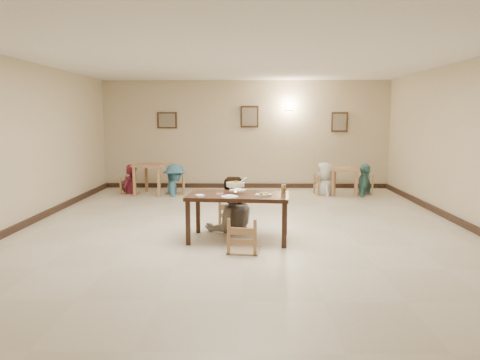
{
  "coord_description": "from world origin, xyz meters",
  "views": [
    {
      "loc": [
        0.08,
        -8.14,
        1.95
      ],
      "look_at": [
        -0.07,
        -0.15,
        0.9
      ],
      "focal_mm": 35.0,
      "sensor_mm": 36.0,
      "label": 1
    }
  ],
  "objects_px": {
    "main_diner": "(231,177)",
    "bg_chair_ll": "(130,178)",
    "main_table": "(238,199)",
    "drink_glass": "(284,190)",
    "bg_chair_rl": "(325,176)",
    "bg_diner_a": "(129,164)",
    "curry_warmer": "(235,184)",
    "bg_diner_d": "(365,163)",
    "chair_near": "(244,219)",
    "bg_chair_rr": "(365,177)",
    "bg_diner_b": "(175,164)",
    "bg_table_right": "(345,173)",
    "bg_table_left": "(152,169)",
    "bg_diner_c": "(325,163)",
    "chair_far": "(233,201)",
    "bg_chair_lr": "(175,175)"
  },
  "relations": [
    {
      "from": "curry_warmer",
      "to": "main_diner",
      "type": "bearing_deg",
      "value": 98.51
    },
    {
      "from": "drink_glass",
      "to": "bg_diner_b",
      "type": "relative_size",
      "value": 0.1
    },
    {
      "from": "curry_warmer",
      "to": "bg_diner_c",
      "type": "bearing_deg",
      "value": 64.68
    },
    {
      "from": "bg_chair_ll",
      "to": "chair_far",
      "type": "bearing_deg",
      "value": -134.5
    },
    {
      "from": "main_diner",
      "to": "bg_diner_a",
      "type": "height_order",
      "value": "main_diner"
    },
    {
      "from": "bg_chair_lr",
      "to": "bg_table_left",
      "type": "bearing_deg",
      "value": -103.36
    },
    {
      "from": "bg_table_left",
      "to": "bg_diner_d",
      "type": "xyz_separation_m",
      "value": [
        5.47,
        0.04,
        0.16
      ]
    },
    {
      "from": "main_table",
      "to": "chair_near",
      "type": "height_order",
      "value": "chair_near"
    },
    {
      "from": "main_diner",
      "to": "bg_chair_ll",
      "type": "distance_m",
      "value": 4.79
    },
    {
      "from": "bg_table_right",
      "to": "bg_chair_rr",
      "type": "distance_m",
      "value": 0.52
    },
    {
      "from": "chair_near",
      "to": "bg_chair_rr",
      "type": "distance_m",
      "value": 6.06
    },
    {
      "from": "bg_chair_lr",
      "to": "bg_diner_a",
      "type": "relative_size",
      "value": 0.66
    },
    {
      "from": "bg_chair_rl",
      "to": "bg_diner_b",
      "type": "relative_size",
      "value": 0.61
    },
    {
      "from": "drink_glass",
      "to": "curry_warmer",
      "type": "bearing_deg",
      "value": 179.93
    },
    {
      "from": "main_table",
      "to": "drink_glass",
      "type": "relative_size",
      "value": 10.9
    },
    {
      "from": "main_table",
      "to": "main_diner",
      "type": "relative_size",
      "value": 0.88
    },
    {
      "from": "curry_warmer",
      "to": "chair_near",
      "type": "bearing_deg",
      "value": -78.08
    },
    {
      "from": "bg_table_right",
      "to": "bg_diner_a",
      "type": "relative_size",
      "value": 0.54
    },
    {
      "from": "bg_diner_b",
      "to": "bg_diner_c",
      "type": "distance_m",
      "value": 3.86
    },
    {
      "from": "bg_table_right",
      "to": "chair_near",
      "type": "bearing_deg",
      "value": -116.02
    },
    {
      "from": "chair_near",
      "to": "bg_diner_c",
      "type": "bearing_deg",
      "value": -103.61
    },
    {
      "from": "bg_chair_rr",
      "to": "bg_diner_a",
      "type": "height_order",
      "value": "bg_diner_a"
    },
    {
      "from": "bg_table_right",
      "to": "bg_chair_lr",
      "type": "xyz_separation_m",
      "value": [
        -4.37,
        -0.04,
        -0.04
      ]
    },
    {
      "from": "bg_diner_a",
      "to": "bg_diner_d",
      "type": "xyz_separation_m",
      "value": [
        6.06,
        0.04,
        0.03
      ]
    },
    {
      "from": "main_table",
      "to": "bg_diner_a",
      "type": "relative_size",
      "value": 1.08
    },
    {
      "from": "chair_near",
      "to": "bg_table_right",
      "type": "xyz_separation_m",
      "value": [
        2.54,
        5.21,
        0.06
      ]
    },
    {
      "from": "drink_glass",
      "to": "bg_chair_rl",
      "type": "height_order",
      "value": "bg_chair_rl"
    },
    {
      "from": "chair_far",
      "to": "main_diner",
      "type": "xyz_separation_m",
      "value": [
        -0.03,
        -0.13,
        0.46
      ]
    },
    {
      "from": "chair_far",
      "to": "bg_chair_rr",
      "type": "relative_size",
      "value": 1.07
    },
    {
      "from": "bg_table_right",
      "to": "bg_diner_b",
      "type": "relative_size",
      "value": 0.53
    },
    {
      "from": "chair_far",
      "to": "bg_diner_c",
      "type": "xyz_separation_m",
      "value": [
        2.23,
        3.81,
        0.33
      ]
    },
    {
      "from": "bg_diner_c",
      "to": "main_diner",
      "type": "bearing_deg",
      "value": -36.61
    },
    {
      "from": "chair_near",
      "to": "bg_chair_ll",
      "type": "height_order",
      "value": "chair_near"
    },
    {
      "from": "curry_warmer",
      "to": "bg_diner_c",
      "type": "height_order",
      "value": "bg_diner_c"
    },
    {
      "from": "chair_near",
      "to": "bg_diner_d",
      "type": "distance_m",
      "value": 6.07
    },
    {
      "from": "bg_chair_rr",
      "to": "bg_diner_a",
      "type": "xyz_separation_m",
      "value": [
        -6.06,
        -0.04,
        0.32
      ]
    },
    {
      "from": "main_table",
      "to": "bg_chair_ll",
      "type": "height_order",
      "value": "bg_chair_ll"
    },
    {
      "from": "bg_table_right",
      "to": "bg_diner_c",
      "type": "xyz_separation_m",
      "value": [
        -0.51,
        0.05,
        0.27
      ]
    },
    {
      "from": "curry_warmer",
      "to": "bg_diner_d",
      "type": "height_order",
      "value": "bg_diner_d"
    },
    {
      "from": "curry_warmer",
      "to": "bg_chair_rr",
      "type": "distance_m",
      "value": 5.58
    },
    {
      "from": "bg_chair_rl",
      "to": "curry_warmer",
      "type": "bearing_deg",
      "value": 146.8
    },
    {
      "from": "bg_table_right",
      "to": "bg_diner_d",
      "type": "distance_m",
      "value": 0.57
    },
    {
      "from": "chair_near",
      "to": "main_diner",
      "type": "relative_size",
      "value": 0.52
    },
    {
      "from": "chair_near",
      "to": "drink_glass",
      "type": "xyz_separation_m",
      "value": [
        0.63,
        0.67,
        0.33
      ]
    },
    {
      "from": "main_diner",
      "to": "drink_glass",
      "type": "distance_m",
      "value": 1.09
    },
    {
      "from": "main_table",
      "to": "curry_warmer",
      "type": "bearing_deg",
      "value": 163.88
    },
    {
      "from": "bg_diner_b",
      "to": "main_diner",
      "type": "bearing_deg",
      "value": -171.28
    },
    {
      "from": "curry_warmer",
      "to": "bg_chair_rl",
      "type": "relative_size",
      "value": 0.33
    },
    {
      "from": "bg_chair_rl",
      "to": "bg_diner_d",
      "type": "distance_m",
      "value": 1.08
    },
    {
      "from": "bg_table_right",
      "to": "bg_table_left",
      "type": "bearing_deg",
      "value": -179.88
    }
  ]
}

